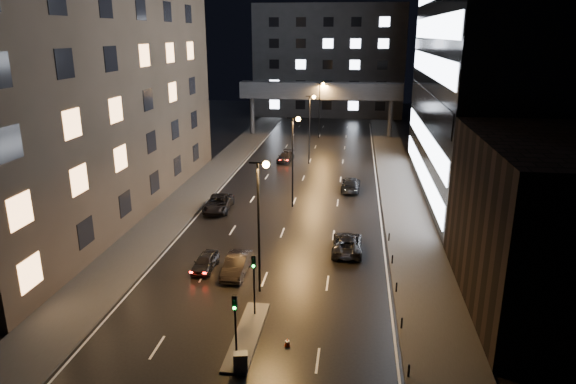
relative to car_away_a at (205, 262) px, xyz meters
name	(u,v)px	position (x,y,z in m)	size (l,w,h in m)	color
ground	(303,178)	(5.13, 28.89, -0.67)	(160.00, 160.00, 0.00)	black
sidewalk_left	(203,184)	(-7.37, 23.89, -0.60)	(5.00, 110.00, 0.15)	#383533
sidewalk_right	(401,192)	(17.63, 23.89, -0.60)	(5.00, 110.00, 0.15)	#383533
building_left	(63,19)	(-17.37, 12.89, 19.33)	(15.00, 48.00, 40.00)	#2D2319
building_right_low	(546,225)	(25.13, -2.11, 5.33)	(10.00, 18.00, 12.00)	black
building_far	(329,61)	(5.13, 86.89, 11.83)	(34.00, 14.00, 25.00)	#333335
skybridge	(320,91)	(5.13, 58.89, 7.67)	(30.00, 3.00, 10.00)	#333335
median_island	(247,335)	(5.43, -9.11, -0.60)	(1.60, 8.00, 0.15)	#383533
traffic_signal_near	(254,275)	(5.43, -6.62, 2.42)	(0.28, 0.34, 4.40)	black
traffic_signal_far	(235,318)	(5.43, -12.12, 2.42)	(0.28, 0.34, 4.40)	black
bollard_row	(399,305)	(15.33, -4.61, -0.22)	(0.12, 25.12, 0.90)	black
streetlight_near	(261,210)	(5.29, -3.11, 5.83)	(1.45, 0.50, 10.15)	black
streetlight_mid_a	(294,150)	(5.29, 16.89, 5.83)	(1.45, 0.50, 10.15)	black
streetlight_mid_b	(311,120)	(5.29, 36.89, 5.83)	(1.45, 0.50, 10.15)	black
streetlight_far	(320,103)	(5.29, 56.89, 5.83)	(1.45, 0.50, 10.15)	black
car_away_a	(205,262)	(0.00, 0.00, 0.00)	(1.59, 3.95, 1.35)	black
car_away_b	(237,265)	(2.74, -0.48, 0.12)	(1.68, 4.82, 1.59)	black
car_away_c	(218,203)	(-2.80, 14.59, 0.13)	(2.65, 5.75, 1.60)	black
car_away_d	(286,157)	(1.47, 37.81, 0.03)	(1.98, 4.87, 1.41)	black
car_toward_a	(347,243)	(11.49, 5.19, 0.11)	(2.59, 5.62, 1.56)	black
car_toward_b	(351,184)	(11.52, 24.11, 0.13)	(2.25, 5.54, 1.61)	black
utility_cabinet	(241,362)	(5.83, -12.81, 0.04)	(0.80, 0.55, 1.12)	#535456
cone_a	(287,342)	(8.13, -9.88, -0.40)	(0.35, 0.35, 0.55)	#F3400C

